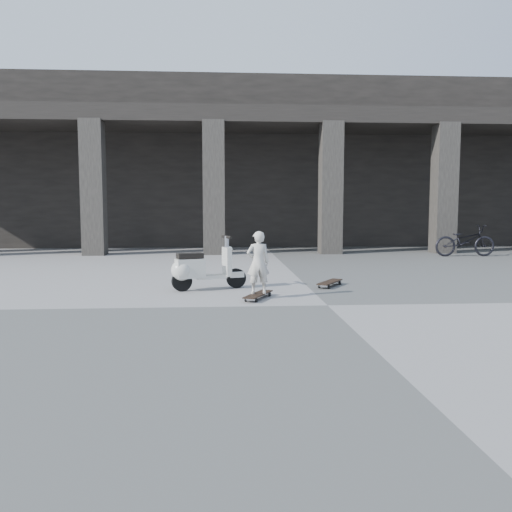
{
  "coord_description": "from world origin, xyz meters",
  "views": [
    {
      "loc": [
        -1.64,
        -8.0,
        1.54
      ],
      "look_at": [
        -1.01,
        1.13,
        0.65
      ],
      "focal_mm": 38.0,
      "sensor_mm": 36.0,
      "label": 1
    }
  ],
  "objects": [
    {
      "name": "child",
      "position": [
        -1.01,
        0.63,
        0.59
      ],
      "size": [
        0.39,
        0.28,
        1.01
      ],
      "primitive_type": "imported",
      "rotation": [
        0.0,
        0.0,
        3.24
      ],
      "color": "beige",
      "rests_on": "longboard"
    },
    {
      "name": "skateboard_spare",
      "position": [
        0.42,
        1.85,
        0.08
      ],
      "size": [
        0.61,
        0.8,
        0.1
      ],
      "rotation": [
        0.0,
        0.0,
        1.01
      ],
      "color": "black",
      "rests_on": "ground"
    },
    {
      "name": "ground",
      "position": [
        0.0,
        0.0,
        0.0
      ],
      "size": [
        90.0,
        90.0,
        0.0
      ],
      "primitive_type": "plane",
      "color": "#52524F",
      "rests_on": "ground"
    },
    {
      "name": "scooter",
      "position": [
        -2.04,
        1.57,
        0.38
      ],
      "size": [
        1.34,
        0.67,
        0.96
      ],
      "rotation": [
        0.0,
        0.0,
        0.32
      ],
      "color": "black",
      "rests_on": "ground"
    },
    {
      "name": "longboard",
      "position": [
        -1.01,
        0.63,
        0.07
      ],
      "size": [
        0.55,
        0.86,
        0.09
      ],
      "rotation": [
        0.0,
        0.0,
        1.13
      ],
      "color": "black",
      "rests_on": "ground"
    },
    {
      "name": "colonnade",
      "position": [
        -0.0,
        13.77,
        3.03
      ],
      "size": [
        28.0,
        8.82,
        6.0
      ],
      "color": "black",
      "rests_on": "ground"
    },
    {
      "name": "bicycle",
      "position": [
        5.52,
        7.3,
        0.46
      ],
      "size": [
        1.76,
        0.65,
        0.92
      ],
      "primitive_type": "imported",
      "rotation": [
        0.0,
        0.0,
        1.55
      ],
      "color": "black",
      "rests_on": "ground"
    }
  ]
}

